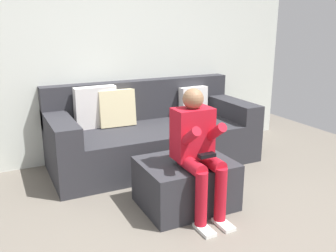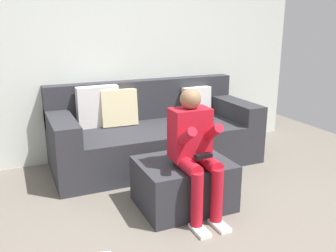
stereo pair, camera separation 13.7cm
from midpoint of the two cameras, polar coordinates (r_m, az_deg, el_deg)
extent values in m
cube|color=silver|center=(4.48, -7.37, 12.92)|extent=(4.91, 0.10, 2.78)
cube|color=#2D2D33|center=(4.29, -0.93, -2.97)|extent=(2.36, 0.99, 0.45)
cube|color=#2D2D33|center=(4.53, -2.97, 4.16)|extent=(2.36, 0.18, 0.48)
cube|color=#2D2D33|center=(3.92, -15.27, -0.21)|extent=(0.25, 0.99, 0.22)
cube|color=#2D2D33|center=(4.69, 10.99, 2.66)|extent=(0.25, 0.99, 0.22)
cube|color=white|center=(4.21, -9.95, 2.97)|extent=(0.48, 0.16, 0.47)
cube|color=beige|center=(4.26, -6.79, 2.86)|extent=(0.42, 0.21, 0.43)
cube|color=white|center=(4.67, 5.29, 3.79)|extent=(0.38, 0.15, 0.37)
cube|color=#2D2D33|center=(3.34, 3.59, -8.91)|extent=(0.80, 0.65, 0.43)
cube|color=red|center=(3.11, 4.68, -1.19)|extent=(0.33, 0.21, 0.44)
sphere|color=#8C6647|center=(3.03, 4.81, 4.19)|extent=(0.18, 0.18, 0.18)
cylinder|color=red|center=(3.01, 4.49, -6.20)|extent=(0.12, 0.32, 0.12)
cylinder|color=red|center=(2.98, 5.86, -11.31)|extent=(0.10, 0.10, 0.46)
cube|color=white|center=(3.05, 6.30, -15.83)|extent=(0.10, 0.22, 0.03)
cylinder|color=red|center=(2.95, 3.80, -2.02)|extent=(0.08, 0.34, 0.27)
cylinder|color=red|center=(3.09, 7.49, -5.65)|extent=(0.12, 0.32, 0.12)
cylinder|color=red|center=(3.06, 8.89, -10.60)|extent=(0.10, 0.10, 0.46)
cube|color=white|center=(3.14, 9.30, -15.01)|extent=(0.10, 0.22, 0.03)
cylinder|color=red|center=(3.06, 7.74, -1.42)|extent=(0.08, 0.34, 0.27)
cube|color=black|center=(2.95, 6.83, -4.64)|extent=(0.14, 0.06, 0.03)
camera|label=1|loc=(0.07, -88.93, 0.30)|focal=39.23mm
camera|label=2|loc=(0.07, 91.07, -0.30)|focal=39.23mm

